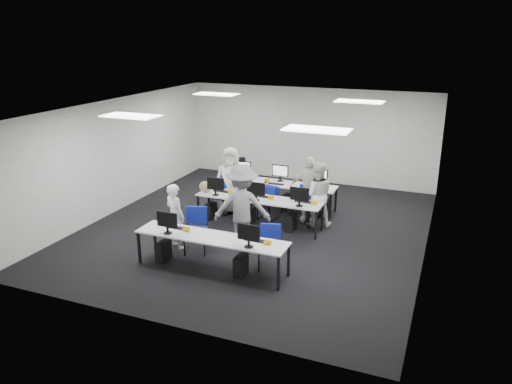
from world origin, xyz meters
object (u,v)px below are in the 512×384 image
at_px(desk_mid, 259,200).
at_px(photographer, 242,207).
at_px(chair_1, 270,255).
at_px(chair_2, 224,203).
at_px(chair_0, 196,238).
at_px(chair_5, 228,199).
at_px(student_2, 231,180).
at_px(chair_6, 272,205).
at_px(desk_front, 211,239).
at_px(student_3, 308,189).
at_px(student_1, 317,194).
at_px(chair_3, 268,209).
at_px(chair_7, 309,211).
at_px(student_0, 175,216).
at_px(chair_4, 304,213).

bearing_deg(desk_mid, photographer, -84.11).
distance_m(chair_1, chair_2, 3.46).
height_order(chair_0, chair_5, chair_0).
bearing_deg(chair_2, student_2, 56.02).
xyz_separation_m(chair_0, chair_6, (0.75, 2.79, -0.05)).
bearing_deg(desk_mid, desk_front, -90.00).
relative_size(chair_5, student_3, 0.57).
bearing_deg(desk_front, desk_mid, 90.00).
height_order(chair_5, student_1, student_1).
bearing_deg(student_3, chair_0, -130.66).
xyz_separation_m(chair_3, chair_7, (1.05, 0.18, 0.02)).
height_order(chair_1, student_1, student_1).
distance_m(desk_front, chair_1, 1.26).
distance_m(chair_5, student_0, 2.73).
relative_size(chair_2, photographer, 0.45).
height_order(chair_7, student_1, student_1).
distance_m(chair_0, chair_6, 2.89).
xyz_separation_m(desk_mid, chair_7, (1.09, 0.74, -0.39)).
distance_m(student_0, student_2, 2.59).
xyz_separation_m(chair_2, student_2, (0.16, 0.14, 0.61)).
bearing_deg(student_1, chair_2, -17.37).
xyz_separation_m(desk_mid, student_2, (-1.06, 0.66, 0.21)).
relative_size(chair_4, student_2, 0.54).
xyz_separation_m(chair_0, chair_5, (-0.48, 2.71, -0.01)).
bearing_deg(chair_5, chair_1, -40.24).
distance_m(desk_mid, photographer, 1.40).
height_order(desk_front, student_3, student_3).
bearing_deg(chair_5, chair_6, 15.19).
distance_m(chair_6, student_0, 3.10).
distance_m(chair_2, student_3, 2.34).
height_order(chair_1, chair_2, chair_1).
bearing_deg(desk_mid, student_1, 23.97).
xyz_separation_m(desk_mid, photographer, (0.14, -1.36, 0.29)).
distance_m(desk_mid, chair_7, 1.38).
bearing_deg(student_1, chair_4, -11.24).
bearing_deg(chair_0, chair_1, -23.91).
relative_size(desk_front, chair_0, 3.24).
xyz_separation_m(chair_3, student_3, (0.99, 0.26, 0.58)).
bearing_deg(desk_mid, chair_5, 147.14).
bearing_deg(student_3, chair_3, -173.47).
bearing_deg(chair_2, student_3, 22.57).
height_order(desk_mid, chair_2, chair_2).
bearing_deg(desk_mid, chair_2, 156.98).
height_order(chair_6, student_2, student_2).
relative_size(chair_3, student_3, 0.50).
bearing_deg(chair_1, chair_4, 75.77).
relative_size(desk_front, student_3, 1.89).
bearing_deg(chair_7, student_2, 177.13).
distance_m(desk_front, chair_6, 3.49).
height_order(chair_2, student_0, student_0).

